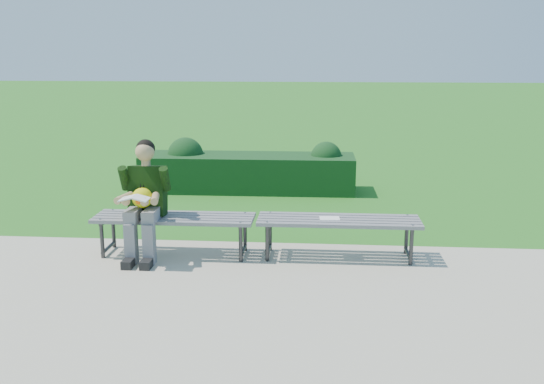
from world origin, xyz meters
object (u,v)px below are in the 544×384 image
(bench_right, at_px, (339,223))
(hedge, at_px, (246,170))
(bench_left, at_px, (174,221))
(paper_sheet, at_px, (330,218))
(seated_boy, at_px, (145,196))

(bench_right, bearing_deg, hedge, 113.20)
(hedge, distance_m, bench_left, 3.43)
(paper_sheet, bearing_deg, bench_left, -178.70)
(bench_right, xyz_separation_m, seated_boy, (-2.15, -0.13, 0.30))
(hedge, xyz_separation_m, bench_right, (1.44, -3.37, 0.07))
(bench_right, bearing_deg, bench_left, -178.77)
(bench_right, xyz_separation_m, paper_sheet, (-0.10, 0.00, 0.06))
(paper_sheet, bearing_deg, hedge, 111.75)
(bench_left, distance_m, bench_right, 1.85)
(bench_left, xyz_separation_m, bench_right, (1.85, 0.04, 0.00))
(hedge, relative_size, paper_sheet, 15.40)
(hedge, xyz_separation_m, paper_sheet, (1.34, -3.37, 0.13))
(bench_left, distance_m, paper_sheet, 1.75)
(bench_left, relative_size, bench_right, 1.00)
(bench_left, bearing_deg, bench_right, 1.23)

